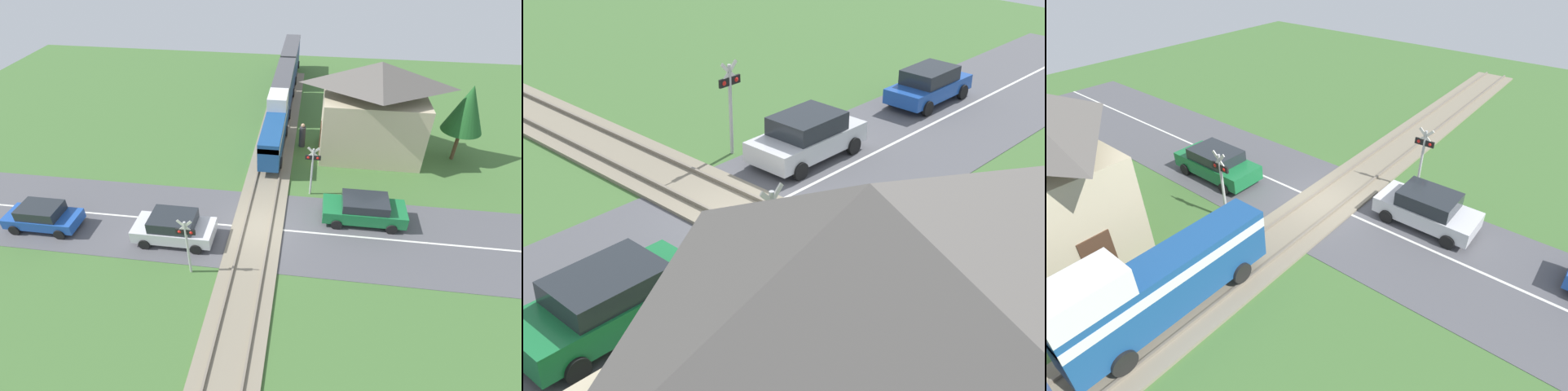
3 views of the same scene
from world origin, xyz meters
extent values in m
plane|color=#426B33|center=(0.00, 0.00, 0.00)|extent=(60.00, 60.00, 0.00)
cube|color=#515156|center=(0.00, 0.00, 0.01)|extent=(48.00, 6.40, 0.02)
cube|color=silver|center=(0.00, 0.00, 0.02)|extent=(48.00, 0.12, 0.00)
cube|color=gray|center=(0.00, 0.00, 0.06)|extent=(2.80, 48.00, 0.12)
cube|color=slate|center=(-0.72, 0.00, 0.18)|extent=(0.10, 48.00, 0.12)
cube|color=slate|center=(0.72, 0.00, 0.18)|extent=(0.10, 48.00, 0.12)
cube|color=navy|center=(0.00, 8.14, 1.57)|extent=(1.35, 6.96, 1.90)
cube|color=silver|center=(0.00, 8.14, 2.09)|extent=(1.37, 6.96, 0.36)
cylinder|color=black|center=(-0.72, 5.91, 0.62)|extent=(0.14, 0.76, 0.76)
cylinder|color=black|center=(0.72, 5.91, 0.62)|extent=(0.14, 0.76, 0.76)
cube|color=silver|center=(-4.15, -1.44, 0.63)|extent=(4.17, 1.85, 0.67)
cube|color=#23282D|center=(-4.15, -1.44, 1.27)|extent=(2.29, 1.70, 0.61)
cylinder|color=black|center=(-2.80, -0.52, 0.30)|extent=(0.60, 0.18, 0.60)
cylinder|color=black|center=(-2.80, -2.36, 0.30)|extent=(0.60, 0.18, 0.60)
cylinder|color=black|center=(-5.51, -0.52, 0.30)|extent=(0.60, 0.18, 0.60)
cylinder|color=black|center=(-5.51, -2.36, 0.30)|extent=(0.60, 0.18, 0.60)
cube|color=#197038|center=(5.72, 1.44, 0.65)|extent=(4.49, 1.83, 0.70)
cube|color=#23282D|center=(5.72, 1.44, 1.26)|extent=(2.47, 1.69, 0.52)
cylinder|color=black|center=(4.26, 0.52, 0.30)|extent=(0.60, 0.18, 0.60)
cylinder|color=black|center=(4.26, 2.36, 0.30)|extent=(0.60, 0.18, 0.60)
cylinder|color=black|center=(7.18, 0.52, 0.30)|extent=(0.60, 0.18, 0.60)
cylinder|color=black|center=(7.18, 2.36, 0.30)|extent=(0.60, 0.18, 0.60)
cube|color=#1E4CA8|center=(-11.49, -1.44, 0.59)|extent=(3.94, 1.62, 0.57)
cube|color=#23282D|center=(-11.49, -1.44, 1.15)|extent=(2.17, 1.49, 0.56)
cylinder|color=black|center=(-10.21, -0.63, 0.30)|extent=(0.60, 0.18, 0.60)
cylinder|color=black|center=(-10.21, -2.25, 0.30)|extent=(0.60, 0.18, 0.60)
cylinder|color=black|center=(-12.77, -0.63, 0.30)|extent=(0.60, 0.18, 0.60)
cylinder|color=black|center=(-12.77, -2.25, 0.30)|extent=(0.60, 0.18, 0.60)
cylinder|color=#B7B7B7|center=(-2.73, -3.58, 1.57)|extent=(0.12, 0.12, 3.14)
cube|color=black|center=(-2.73, -3.58, 2.57)|extent=(0.90, 0.08, 0.28)
sphere|color=red|center=(-3.00, -3.58, 2.57)|extent=(0.18, 0.18, 0.18)
sphere|color=red|center=(-2.46, -3.58, 2.57)|extent=(0.18, 0.18, 0.18)
cube|color=silver|center=(-2.73, -3.58, 2.89)|extent=(0.72, 0.04, 0.72)
cube|color=silver|center=(-2.73, -3.58, 2.89)|extent=(0.72, 0.04, 0.72)
cylinder|color=#B7B7B7|center=(2.73, 3.58, 1.57)|extent=(0.12, 0.12, 3.14)
cube|color=black|center=(2.73, 3.58, 2.57)|extent=(0.90, 0.08, 0.28)
sphere|color=red|center=(3.00, 3.58, 2.57)|extent=(0.18, 0.18, 0.18)
sphere|color=red|center=(2.46, 3.58, 2.57)|extent=(0.18, 0.18, 0.18)
cube|color=silver|center=(2.73, 3.58, 2.89)|extent=(0.72, 0.04, 0.72)
cube|color=silver|center=(2.73, 3.58, 2.89)|extent=(0.72, 0.04, 0.72)
pyramid|color=#5B5651|center=(6.47, 8.81, 5.76)|extent=(7.11, 4.32, 1.52)
cylinder|color=#333338|center=(1.91, 9.38, 0.75)|extent=(0.44, 0.44, 1.51)
sphere|color=tan|center=(1.91, 9.38, 1.65)|extent=(0.28, 0.28, 0.28)
camera|label=1|loc=(2.44, -16.61, 14.71)|focal=28.00mm
camera|label=2|loc=(12.60, 13.18, 10.30)|focal=50.00mm
camera|label=3|loc=(-8.85, 12.47, 10.70)|focal=28.00mm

